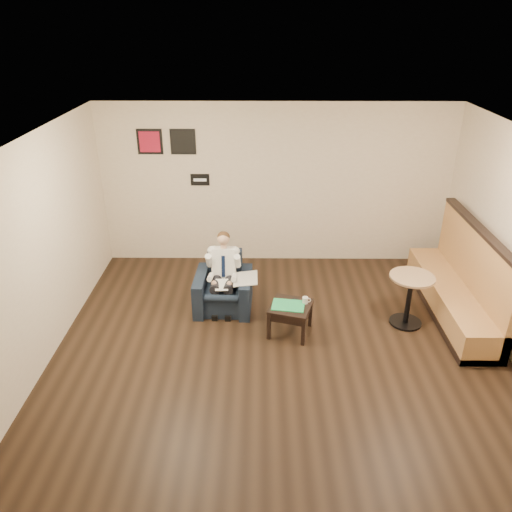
{
  "coord_description": "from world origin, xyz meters",
  "views": [
    {
      "loc": [
        -0.27,
        -5.22,
        4.08
      ],
      "look_at": [
        -0.33,
        1.2,
        0.93
      ],
      "focal_mm": 35.0,
      "sensor_mm": 36.0,
      "label": 1
    }
  ],
  "objects_px": {
    "armchair": "(223,284)",
    "smartphone": "(297,300)",
    "seated_man": "(222,278)",
    "coffee_mug": "(305,300)",
    "side_table": "(290,319)",
    "green_folder": "(288,305)",
    "banquette": "(456,273)",
    "cafe_table": "(409,300)"
  },
  "relations": [
    {
      "from": "smartphone",
      "to": "green_folder",
      "type": "bearing_deg",
      "value": -103.96
    },
    {
      "from": "smartphone",
      "to": "banquette",
      "type": "bearing_deg",
      "value": 36.76
    },
    {
      "from": "side_table",
      "to": "smartphone",
      "type": "xyz_separation_m",
      "value": [
        0.09,
        0.14,
        0.23
      ]
    },
    {
      "from": "seated_man",
      "to": "green_folder",
      "type": "xyz_separation_m",
      "value": [
        0.95,
        -0.56,
        -0.11
      ]
    },
    {
      "from": "side_table",
      "to": "banquette",
      "type": "height_order",
      "value": "banquette"
    },
    {
      "from": "green_folder",
      "to": "coffee_mug",
      "type": "bearing_deg",
      "value": 16.98
    },
    {
      "from": "smartphone",
      "to": "cafe_table",
      "type": "xyz_separation_m",
      "value": [
        1.6,
        0.1,
        -0.06
      ]
    },
    {
      "from": "coffee_mug",
      "to": "smartphone",
      "type": "xyz_separation_m",
      "value": [
        -0.11,
        0.07,
        -0.04
      ]
    },
    {
      "from": "coffee_mug",
      "to": "banquette",
      "type": "relative_size",
      "value": 0.04
    },
    {
      "from": "seated_man",
      "to": "cafe_table",
      "type": "relative_size",
      "value": 1.43
    },
    {
      "from": "side_table",
      "to": "smartphone",
      "type": "distance_m",
      "value": 0.28
    },
    {
      "from": "seated_man",
      "to": "side_table",
      "type": "xyz_separation_m",
      "value": [
        0.98,
        -0.55,
        -0.34
      ]
    },
    {
      "from": "coffee_mug",
      "to": "seated_man",
      "type": "bearing_deg",
      "value": 157.44
    },
    {
      "from": "smartphone",
      "to": "banquette",
      "type": "height_order",
      "value": "banquette"
    },
    {
      "from": "coffee_mug",
      "to": "cafe_table",
      "type": "distance_m",
      "value": 1.51
    },
    {
      "from": "side_table",
      "to": "banquette",
      "type": "bearing_deg",
      "value": 12.76
    },
    {
      "from": "seated_man",
      "to": "smartphone",
      "type": "bearing_deg",
      "value": -19.33
    },
    {
      "from": "banquette",
      "to": "cafe_table",
      "type": "xyz_separation_m",
      "value": [
        -0.74,
        -0.31,
        -0.28
      ]
    },
    {
      "from": "side_table",
      "to": "cafe_table",
      "type": "distance_m",
      "value": 1.72
    },
    {
      "from": "smartphone",
      "to": "coffee_mug",
      "type": "bearing_deg",
      "value": -7.1
    },
    {
      "from": "armchair",
      "to": "smartphone",
      "type": "xyz_separation_m",
      "value": [
        1.07,
        -0.52,
        0.04
      ]
    },
    {
      "from": "coffee_mug",
      "to": "side_table",
      "type": "bearing_deg",
      "value": -163.02
    },
    {
      "from": "banquette",
      "to": "cafe_table",
      "type": "bearing_deg",
      "value": -157.2
    },
    {
      "from": "smartphone",
      "to": "cafe_table",
      "type": "bearing_deg",
      "value": 30.45
    },
    {
      "from": "side_table",
      "to": "green_folder",
      "type": "xyz_separation_m",
      "value": [
        -0.03,
        -0.01,
        0.23
      ]
    },
    {
      "from": "armchair",
      "to": "side_table",
      "type": "xyz_separation_m",
      "value": [
        0.98,
        -0.66,
        -0.19
      ]
    },
    {
      "from": "seated_man",
      "to": "green_folder",
      "type": "distance_m",
      "value": 1.11
    },
    {
      "from": "side_table",
      "to": "banquette",
      "type": "relative_size",
      "value": 0.21
    },
    {
      "from": "smartphone",
      "to": "armchair",
      "type": "bearing_deg",
      "value": -179.37
    },
    {
      "from": "armchair",
      "to": "cafe_table",
      "type": "relative_size",
      "value": 1.08
    },
    {
      "from": "seated_man",
      "to": "coffee_mug",
      "type": "bearing_deg",
      "value": -20.63
    },
    {
      "from": "armchair",
      "to": "green_folder",
      "type": "xyz_separation_m",
      "value": [
        0.94,
        -0.67,
        0.04
      ]
    },
    {
      "from": "armchair",
      "to": "banquette",
      "type": "distance_m",
      "value": 3.42
    },
    {
      "from": "green_folder",
      "to": "side_table",
      "type": "bearing_deg",
      "value": 16.98
    },
    {
      "from": "armchair",
      "to": "green_folder",
      "type": "relative_size",
      "value": 1.9
    },
    {
      "from": "armchair",
      "to": "coffee_mug",
      "type": "distance_m",
      "value": 1.32
    },
    {
      "from": "armchair",
      "to": "side_table",
      "type": "height_order",
      "value": "armchair"
    },
    {
      "from": "seated_man",
      "to": "banquette",
      "type": "height_order",
      "value": "banquette"
    },
    {
      "from": "green_folder",
      "to": "banquette",
      "type": "bearing_deg",
      "value": 12.82
    },
    {
      "from": "smartphone",
      "to": "side_table",
      "type": "bearing_deg",
      "value": -97.35
    },
    {
      "from": "cafe_table",
      "to": "smartphone",
      "type": "bearing_deg",
      "value": -176.26
    },
    {
      "from": "side_table",
      "to": "coffee_mug",
      "type": "distance_m",
      "value": 0.34
    }
  ]
}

